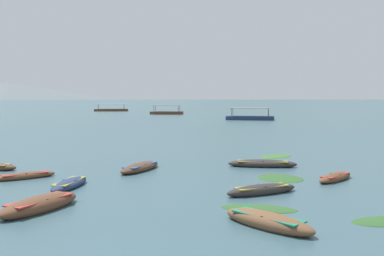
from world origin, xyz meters
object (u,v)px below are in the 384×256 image
Objects in this scene: rowboat_7 at (261,164)px; rowboat_8 at (139,167)px; rowboat_1 at (68,184)px; ferry_1 at (110,110)px; rowboat_4 at (38,205)px; ferry_2 at (165,113)px; rowboat_0 at (24,176)px; rowboat_3 at (267,221)px; rowboat_6 at (261,190)px; rowboat_9 at (334,177)px; ferry_0 at (249,118)px.

rowboat_7 reaches higher than rowboat_8.
rowboat_1 is 119.12m from ferry_1.
ferry_1 reaches higher than rowboat_4.
rowboat_0 is at bearing -91.50° from ferry_2.
rowboat_0 is at bearing -156.18° from rowboat_8.
rowboat_3 is 0.90× the size of rowboat_6.
rowboat_8 is 1.42× the size of rowboat_9.
rowboat_1 is at bearing -172.65° from rowboat_9.
rowboat_7 is at bearing 81.46° from rowboat_3.
rowboat_3 is at bearing -36.89° from rowboat_1.
ferry_1 is 32.27m from ferry_2.
rowboat_3 is (8.51, -6.39, 0.04)m from rowboat_1.
rowboat_8 reaches higher than rowboat_6.
rowboat_1 is 5.61m from rowboat_8.
ferry_1 is at bearing 98.44° from rowboat_0.
rowboat_7 is at bearing -74.66° from ferry_1.
ferry_0 is 0.88× the size of ferry_1.
rowboat_3 is 12.70m from rowboat_7.
ferry_2 reaches higher than rowboat_0.
rowboat_4 is at bearing -64.42° from rowboat_0.
rowboat_4 reaches higher than rowboat_1.
ferry_1 is at bearing 106.20° from rowboat_9.
rowboat_8 is 114.90m from ferry_1.
rowboat_1 is at bearing -120.56° from rowboat_8.
rowboat_4 reaches higher than rowboat_7.
rowboat_8 is 60.12m from ferry_0.
rowboat_8 is at bearing -103.96° from ferry_0.
ferry_0 reaches higher than rowboat_6.
rowboat_9 is 0.30× the size of ferry_0.
rowboat_8 is (2.77, 9.10, -0.04)m from rowboat_4.
rowboat_0 is at bearing -163.64° from rowboat_7.
rowboat_7 reaches higher than rowboat_0.
ferry_0 is at bearing 71.50° from rowboat_0.
rowboat_6 is (9.12, -1.42, 0.02)m from rowboat_1.
rowboat_9 is at bearing 35.83° from rowboat_6.
rowboat_8 is 0.47× the size of ferry_2.
rowboat_4 is 69.62m from ferry_0.
rowboat_8 is (5.88, 2.59, 0.04)m from rowboat_0.
rowboat_0 is 6.42m from rowboat_8.
ferry_1 is at bearing 103.02° from rowboat_3.
rowboat_3 is at bearing -121.56° from rowboat_9.
rowboat_1 is 13.61m from rowboat_9.
ferry_2 is (2.34, 89.41, 0.31)m from rowboat_0.
rowboat_3 is 12.56m from rowboat_8.
ferry_0 and ferry_2 have the same top height.
rowboat_0 is 0.36× the size of ferry_2.
ferry_2 is at bearing 92.33° from rowboat_8.
rowboat_3 is 0.34× the size of ferry_0.
rowboat_0 is 0.28× the size of ferry_1.
rowboat_9 is at bearing -81.03° from ferry_2.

